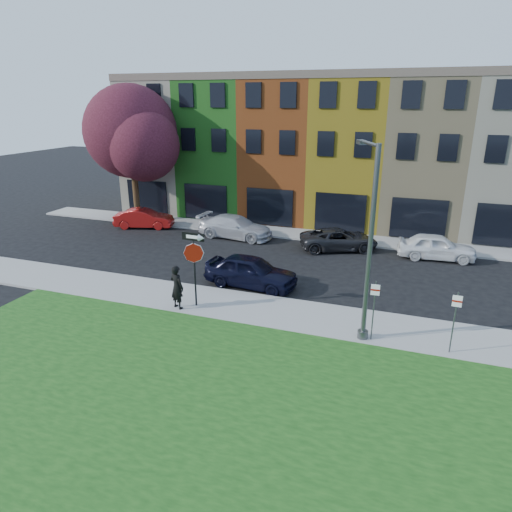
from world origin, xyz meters
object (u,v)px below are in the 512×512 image
at_px(man, 177,287).
at_px(street_lamp, 368,245).
at_px(sedan_near, 251,271).
at_px(stop_sign, 194,255).

bearing_deg(man, street_lamp, -157.57).
bearing_deg(man, sedan_near, -98.72).
height_order(man, street_lamp, street_lamp).
xyz_separation_m(stop_sign, man, (-0.63, -0.49, -1.40)).
height_order(stop_sign, man, stop_sign).
distance_m(stop_sign, sedan_near, 3.84).
distance_m(man, sedan_near, 4.18).
bearing_deg(sedan_near, man, 155.56).
bearing_deg(street_lamp, sedan_near, 126.73).
distance_m(stop_sign, street_lamp, 7.34).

